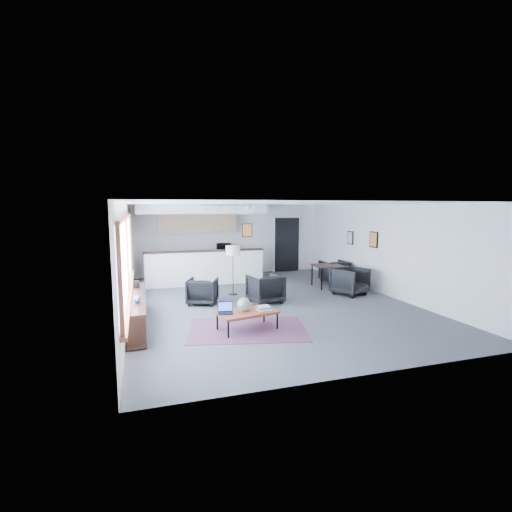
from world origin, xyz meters
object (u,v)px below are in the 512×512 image
object	(u,v)px
coffee_table	(247,313)
microwave	(224,246)
laptop	(225,310)
armchair_right	(265,287)
armchair_left	(203,290)
floor_lamp	(233,252)
book_stack	(264,308)
dining_table	(328,267)
dining_chair_far	(334,272)
dining_chair_near	(350,282)
ceramic_pot	(244,304)

from	to	relation	value
coffee_table	microwave	distance (m)	6.23
laptop	armchair_right	world-z (taller)	armchair_right
laptop	microwave	world-z (taller)	microwave
armchair_left	floor_lamp	bearing A→B (deg)	-119.90
book_stack	armchair_right	xyz separation A→B (m)	(0.71, 1.99, -0.02)
coffee_table	dining_table	world-z (taller)	dining_table
laptop	dining_table	xyz separation A→B (m)	(4.01, 3.18, 0.19)
coffee_table	floor_lamp	world-z (taller)	floor_lamp
book_stack	dining_chair_far	size ratio (longest dim) A/B	0.43
coffee_table	dining_chair_near	xyz separation A→B (m)	(3.68, 2.11, 0.01)
armchair_left	dining_chair_far	bearing A→B (deg)	-140.54
dining_chair_near	dining_chair_far	world-z (taller)	dining_chair_near
armchair_left	floor_lamp	xyz separation A→B (m)	(1.01, 0.79, 0.86)
laptop	dining_chair_near	distance (m)	4.62
ceramic_pot	dining_chair_near	size ratio (longest dim) A/B	0.38
coffee_table	ceramic_pot	xyz separation A→B (m)	(-0.06, 0.05, 0.17)
floor_lamp	dining_table	size ratio (longest dim) A/B	1.63
laptop	floor_lamp	size ratio (longest dim) A/B	0.24
armchair_right	dining_chair_far	distance (m)	3.54
armchair_right	floor_lamp	size ratio (longest dim) A/B	0.58
armchair_right	dining_chair_far	bearing A→B (deg)	-159.75
book_stack	floor_lamp	bearing A→B (deg)	87.97
coffee_table	microwave	world-z (taller)	microwave
coffee_table	armchair_right	size ratio (longest dim) A/B	1.58
armchair_right	dining_table	size ratio (longest dim) A/B	0.94
ceramic_pot	microwave	xyz separation A→B (m)	(0.91, 6.07, 0.57)
laptop	dining_chair_near	world-z (taller)	dining_chair_near
laptop	armchair_right	bearing A→B (deg)	62.34
book_stack	armchair_left	world-z (taller)	armchair_left
armchair_left	dining_table	bearing A→B (deg)	-145.73
microwave	armchair_right	bearing A→B (deg)	-86.35
dining_table	microwave	world-z (taller)	microwave
dining_table	microwave	size ratio (longest dim) A/B	1.78
ceramic_pot	microwave	bearing A→B (deg)	81.46
ceramic_pot	armchair_right	size ratio (longest dim) A/B	0.34
book_stack	dining_table	size ratio (longest dim) A/B	0.34
ceramic_pot	dining_table	distance (m)	4.81
coffee_table	dining_table	distance (m)	4.80
floor_lamp	ceramic_pot	bearing A→B (deg)	-99.66
laptop	armchair_right	size ratio (longest dim) A/B	0.41
microwave	laptop	bearing A→B (deg)	-101.33
laptop	dining_table	world-z (taller)	dining_table
dining_chair_far	floor_lamp	bearing A→B (deg)	9.88
floor_lamp	dining_chair_far	xyz separation A→B (m)	(3.65, 0.67, -0.89)
coffee_table	microwave	size ratio (longest dim) A/B	2.65
dining_table	ceramic_pot	bearing A→B (deg)	-138.77
laptop	dining_table	distance (m)	5.12
book_stack	armchair_right	size ratio (longest dim) A/B	0.37
laptop	armchair_left	size ratio (longest dim) A/B	0.45
book_stack	dining_chair_far	distance (m)	5.33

